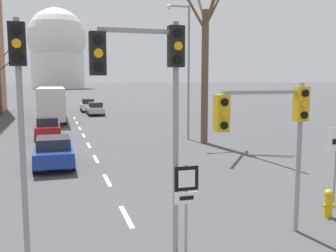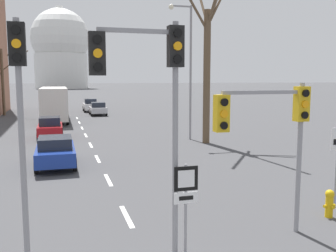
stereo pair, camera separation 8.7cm
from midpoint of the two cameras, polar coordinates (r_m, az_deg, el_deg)
name	(u,v)px [view 2 (the right image)]	position (r m, az deg, el deg)	size (l,w,h in m)	color
lane_stripe_1	(127,216)	(12.31, -6.12, -13.51)	(0.16, 2.00, 0.01)	silver
lane_stripe_2	(108,180)	(16.55, -8.94, -8.12)	(0.16, 2.00, 0.01)	silver
lane_stripe_3	(98,159)	(20.89, -10.56, -4.94)	(0.16, 2.00, 0.01)	silver
lane_stripe_4	(91,145)	(25.30, -11.61, -2.85)	(0.16, 2.00, 0.01)	silver
lane_stripe_5	(86,135)	(29.73, -12.34, -1.39)	(0.16, 2.00, 0.01)	silver
lane_stripe_6	(82,128)	(34.18, -12.89, -0.31)	(0.16, 2.00, 0.01)	silver
lane_stripe_7	(79,122)	(38.64, -13.31, 0.53)	(0.16, 2.00, 0.01)	silver
lane_stripe_8	(77,118)	(43.11, -13.64, 1.19)	(0.16, 2.00, 0.01)	silver
traffic_signal_centre_tall	(150,80)	(8.80, -2.41, 6.97)	(2.19, 0.34, 5.68)	gray
traffic_signal_near_right	(273,121)	(10.48, 15.92, 0.73)	(2.75, 0.34, 4.24)	gray
traffic_signal_near_left	(20,97)	(9.12, -21.41, 4.14)	(0.36, 0.34, 5.69)	gray
route_sign_post	(186,194)	(9.22, 3.01, -10.37)	(0.60, 0.08, 2.31)	gray
fire_hydrant	(329,202)	(13.06, 23.56, -10.62)	(0.40, 0.34, 0.89)	gold
street_lamp_right	(187,61)	(26.77, 3.04, 9.92)	(1.70, 0.36, 9.42)	gray
sedan_near_left	(50,127)	(28.69, -17.44, -0.21)	(1.79, 3.87, 1.61)	maroon
sedan_near_right	(55,151)	(19.41, -16.65, -3.70)	(1.91, 4.09, 1.52)	navy
sedan_mid_centre	(90,105)	(51.21, -11.71, 3.13)	(1.83, 3.99, 1.73)	silver
sedan_far_left	(98,109)	(46.00, -10.59, 2.64)	(1.95, 3.94, 1.57)	#B7B7BC
city_bus	(54,102)	(40.07, -16.90, 3.58)	(2.66, 10.80, 3.48)	beige
bare_tree_right_near	(207,59)	(25.48, 6.14, 10.10)	(5.00, 5.86, 11.85)	brown
bare_tree_left_far	(2,77)	(48.96, -23.95, 6.81)	(5.84, 5.24, 8.73)	brown
capitol_dome	(61,49)	(182.42, -16.02, 11.25)	(26.43, 26.43, 37.33)	silver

